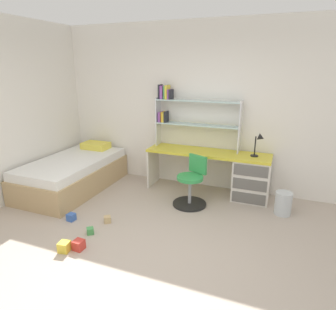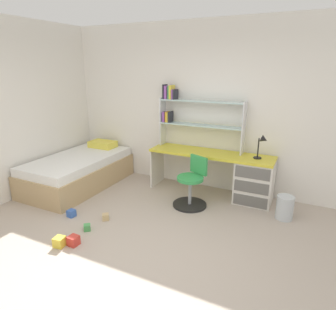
{
  "view_description": "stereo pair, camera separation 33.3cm",
  "coord_description": "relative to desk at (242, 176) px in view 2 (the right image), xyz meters",
  "views": [
    {
      "loc": [
        1.28,
        -2.41,
        2.07
      ],
      "look_at": [
        -0.25,
        1.44,
        0.81
      ],
      "focal_mm": 31.52,
      "sensor_mm": 36.0,
      "label": 1
    },
    {
      "loc": [
        1.58,
        -2.28,
        2.07
      ],
      "look_at": [
        -0.25,
        1.44,
        0.81
      ],
      "focal_mm": 31.52,
      "sensor_mm": 36.0,
      "label": 2
    }
  ],
  "objects": [
    {
      "name": "ground_plane",
      "position": [
        -0.71,
        -2.15,
        -0.41
      ],
      "size": [
        6.17,
        5.87,
        0.02
      ],
      "primitive_type": "cube",
      "color": "#B2A393"
    },
    {
      "name": "room_shell",
      "position": [
        -1.98,
        -0.89,
        0.99
      ],
      "size": [
        6.17,
        5.87,
        2.79
      ],
      "color": "white",
      "rests_on": "ground_plane"
    },
    {
      "name": "desk",
      "position": [
        0.0,
        0.0,
        0.0
      ],
      "size": [
        2.02,
        0.53,
        0.72
      ],
      "color": "gold",
      "rests_on": "ground_plane"
    },
    {
      "name": "bookshelf_hutch",
      "position": [
        -0.97,
        0.15,
        0.93
      ],
      "size": [
        1.44,
        0.22,
        1.05
      ],
      "color": "silver",
      "rests_on": "desk"
    },
    {
      "name": "desk_lamp",
      "position": [
        0.26,
        -0.02,
        0.57
      ],
      "size": [
        0.2,
        0.17,
        0.38
      ],
      "color": "black",
      "rests_on": "desk"
    },
    {
      "name": "swivel_chair",
      "position": [
        -0.64,
        -0.54,
        -0.1
      ],
      "size": [
        0.52,
        0.52,
        0.76
      ],
      "color": "black",
      "rests_on": "ground_plane"
    },
    {
      "name": "bed_platform",
      "position": [
        -2.74,
        -0.69,
        -0.13
      ],
      "size": [
        1.06,
        1.93,
        0.66
      ],
      "color": "tan",
      "rests_on": "ground_plane"
    },
    {
      "name": "waste_bin",
      "position": [
        0.69,
        -0.36,
        -0.23
      ],
      "size": [
        0.24,
        0.24,
        0.34
      ],
      "primitive_type": "cylinder",
      "color": "silver",
      "rests_on": "ground_plane"
    },
    {
      "name": "toy_block_yellow_0",
      "position": [
        -1.64,
        -2.26,
        -0.34
      ],
      "size": [
        0.14,
        0.14,
        0.12
      ],
      "primitive_type": "cube",
      "rotation": [
        0.0,
        0.0,
        1.72
      ],
      "color": "gold",
      "rests_on": "ground_plane"
    },
    {
      "name": "toy_block_green_1",
      "position": [
        -1.59,
        -1.83,
        -0.36
      ],
      "size": [
        0.12,
        0.12,
        0.08
      ],
      "primitive_type": "cube",
      "rotation": [
        0.0,
        0.0,
        0.71
      ],
      "color": "#479E51",
      "rests_on": "ground_plane"
    },
    {
      "name": "toy_block_blue_2",
      "position": [
        -2.04,
        -1.64,
        -0.35
      ],
      "size": [
        0.11,
        0.11,
        0.1
      ],
      "primitive_type": "cube",
      "rotation": [
        0.0,
        0.0,
        3.07
      ],
      "color": "#3860B7",
      "rests_on": "ground_plane"
    },
    {
      "name": "toy_block_natural_3",
      "position": [
        -1.54,
        -1.5,
        -0.36
      ],
      "size": [
        0.13,
        0.13,
        0.09
      ],
      "primitive_type": "cube",
      "rotation": [
        0.0,
        0.0,
        0.67
      ],
      "color": "tan",
      "rests_on": "ground_plane"
    },
    {
      "name": "toy_block_red_4",
      "position": [
        -1.51,
        -2.16,
        -0.34
      ],
      "size": [
        0.12,
        0.12,
        0.12
      ],
      "primitive_type": "cube",
      "rotation": [
        0.0,
        0.0,
        1.52
      ],
      "color": "red",
      "rests_on": "ground_plane"
    }
  ]
}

